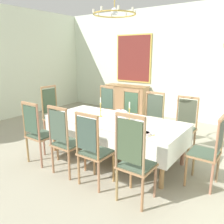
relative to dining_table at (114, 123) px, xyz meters
The scene contains 24 objects.
ground 0.71m from the dining_table, 90.00° to the right, with size 8.20×6.87×0.04m, color #9D9883.
back_wall 3.45m from the dining_table, 90.00° to the left, with size 8.20×0.08×3.22m, color silver.
dining_table is the anchor object (origin of this frame).
tablecloth 0.03m from the dining_table, 90.00° to the right, with size 2.53×1.11×0.39m.
chair_south_a 1.36m from the dining_table, 135.36° to the right, with size 0.44×0.42×1.12m.
chair_north_a 1.36m from the dining_table, 135.30° to the left, with size 0.44×0.42×1.16m.
chair_south_b 1.00m from the dining_table, 106.84° to the right, with size 0.44×0.42×1.15m.
chair_north_b 1.00m from the dining_table, 106.86° to the left, with size 0.44×0.42×1.13m.
chair_south_c 1.00m from the dining_table, 72.91° to the right, with size 0.44×0.42×1.13m.
chair_north_c 1.00m from the dining_table, 72.91° to the left, with size 0.44×0.42×1.13m.
chair_south_d 1.37m from the dining_table, 44.38° to the right, with size 0.44×0.42×1.23m.
chair_north_d 1.37m from the dining_table, 44.17° to the left, with size 0.44×0.42×1.11m.
chair_head_west 1.66m from the dining_table, behind, with size 0.42×0.44×1.21m.
chair_head_east 1.66m from the dining_table, ahead, with size 0.42×0.44×1.09m.
soup_tureen 0.23m from the dining_table, ahead, with size 0.28×0.28×0.22m.
candlestick_west 0.39m from the dining_table, behind, with size 0.07×0.07×0.37m.
candlestick_east 0.39m from the dining_table, ahead, with size 0.07×0.07×0.36m.
bowl_near_left 0.76m from the dining_table, 150.58° to the left, with size 0.16×0.16×0.04m.
bowl_near_right 0.92m from the dining_table, 25.09° to the right, with size 0.16×0.16×0.04m.
spoon_primary 0.87m from the dining_table, 152.68° to the left, with size 0.03×0.18×0.01m.
spoon_secondary 1.02m from the dining_table, 21.01° to the right, with size 0.06×0.17×0.01m.
sideboard 3.41m from the dining_table, 118.14° to the left, with size 1.44×0.48×0.90m.
framed_painting 3.75m from the dining_table, 115.18° to the left, with size 1.24×0.05×1.49m.
chandelier 1.87m from the dining_table, 92.42° to the left, with size 0.72×0.72×0.66m.
Camera 1 is at (2.30, -3.14, 1.92)m, focal length 36.87 mm.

